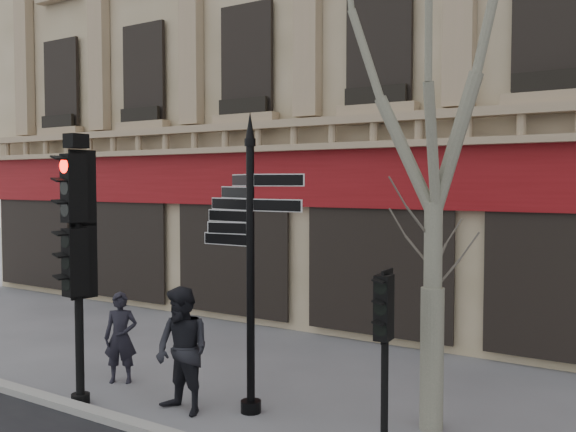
% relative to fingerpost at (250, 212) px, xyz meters
% --- Properties ---
extents(ground, '(80.00, 80.00, 0.00)m').
position_rel_fingerpost_xyz_m(ground, '(-0.18, -0.07, -3.07)').
color(ground, '#58585D').
rests_on(ground, ground).
extents(building, '(28.00, 15.52, 18.00)m').
position_rel_fingerpost_xyz_m(building, '(-0.18, 12.42, 5.92)').
color(building, tan).
rests_on(building, ground).
extents(fingerpost, '(2.21, 2.21, 4.57)m').
position_rel_fingerpost_xyz_m(fingerpost, '(0.00, 0.00, 0.00)').
color(fingerpost, black).
rests_on(fingerpost, ground).
extents(traffic_signal_main, '(0.50, 0.38, 4.26)m').
position_rel_fingerpost_xyz_m(traffic_signal_main, '(-2.49, -1.18, -0.37)').
color(traffic_signal_main, black).
rests_on(traffic_signal_main, ground).
extents(traffic_signal_secondary, '(0.41, 0.31, 2.29)m').
position_rel_fingerpost_xyz_m(traffic_signal_secondary, '(2.20, 0.05, -1.47)').
color(traffic_signal_secondary, black).
rests_on(traffic_signal_secondary, ground).
extents(plane_tree, '(2.95, 2.95, 7.84)m').
position_rel_fingerpost_xyz_m(plane_tree, '(2.54, 0.87, 2.44)').
color(plane_tree, gray).
rests_on(plane_tree, ground).
extents(pedestrian_a, '(0.69, 0.63, 1.59)m').
position_rel_fingerpost_xyz_m(pedestrian_a, '(-2.79, -0.07, -2.27)').
color(pedestrian_a, black).
rests_on(pedestrian_a, ground).
extents(pedestrian_b, '(1.00, 0.82, 1.93)m').
position_rel_fingerpost_xyz_m(pedestrian_b, '(-0.84, -0.60, -2.10)').
color(pedestrian_b, black).
rests_on(pedestrian_b, ground).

